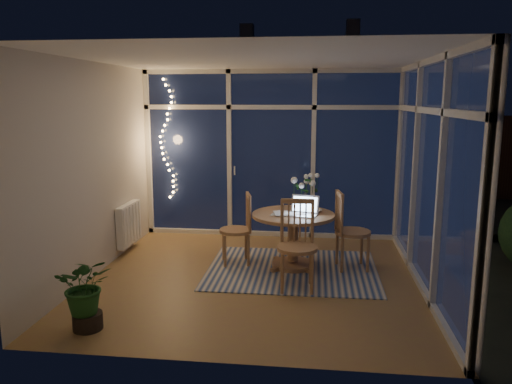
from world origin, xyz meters
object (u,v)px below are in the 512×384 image
dining_table (293,241)px  chair_left (236,229)px  potted_plant (86,291)px  chair_right (353,230)px  flower_vase (306,202)px  laptop (302,205)px  chair_front (297,246)px

dining_table → chair_left: bearing=175.2°
potted_plant → chair_left: bearing=61.9°
dining_table → chair_right: 0.77m
dining_table → chair_right: bearing=2.8°
chair_left → flower_vase: bearing=88.5°
laptop → flower_vase: (0.03, 0.36, -0.03)m
chair_left → chair_front: chair_front is taller
chair_front → laptop: chair_front is taller
chair_left → laptop: (0.87, -0.16, 0.37)m
chair_left → chair_right: 1.51m
flower_vase → potted_plant: bearing=-131.6°
chair_right → laptop: size_ratio=2.88×
laptop → potted_plant: (-1.97, -1.89, -0.47)m
dining_table → flower_vase: (0.15, 0.26, 0.46)m
chair_front → dining_table: bearing=92.9°
chair_right → dining_table: bearing=83.8°
flower_vase → potted_plant: 3.05m
potted_plant → chair_front: bearing=32.6°
chair_front → flower_vase: size_ratio=4.97×
chair_right → potted_plant: 3.31m
chair_right → potted_plant: (-2.61, -2.03, -0.13)m
dining_table → chair_right: (0.76, 0.04, 0.15)m
chair_right → chair_front: 1.04m
dining_table → flower_vase: 0.55m
chair_left → laptop: bearing=65.4°
chair_front → potted_plant: chair_front is taller
dining_table → laptop: (0.11, -0.10, 0.49)m
flower_vase → potted_plant: (-2.00, -2.26, -0.44)m
dining_table → laptop: laptop is taller
chair_left → chair_right: size_ratio=0.93×
chair_right → laptop: bearing=92.9°
potted_plant → flower_vase: bearing=48.4°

